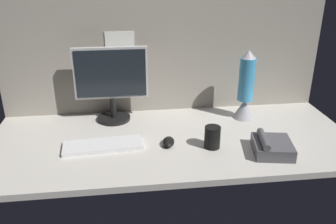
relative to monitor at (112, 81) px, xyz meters
The scene contains 8 objects.
ground_plane 45.28cm from the monitor, 40.58° to the right, with size 180.00×80.00×3.00cm, color beige.
cubicle_wall_back 36.20cm from the monitor, 22.91° to the left, with size 180.00×5.50×78.90cm.
monitor is the anchor object (origin of this frame).
keyboard 38.55cm from the monitor, 98.41° to the right, with size 37.00×13.00×2.00cm, color silver.
mouse 47.26cm from the monitor, 51.82° to the right, with size 5.60×9.60×3.40cm, color black.
mug_black_travel 62.47cm from the monitor, 39.38° to the right, with size 7.50×7.50×10.58cm.
lava_lamp 72.64cm from the monitor, ahead, with size 11.76×11.76×38.47cm.
desk_phone 88.05cm from the monitor, 32.76° to the right, with size 20.17×21.77×8.80cm.
Camera 1 is at (-22.06, -158.25, 82.67)cm, focal length 38.26 mm.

